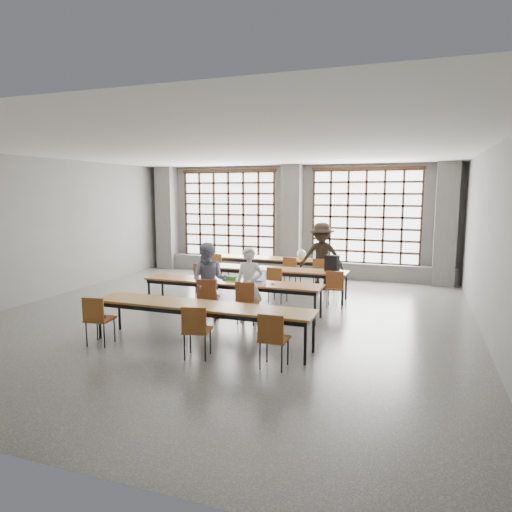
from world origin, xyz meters
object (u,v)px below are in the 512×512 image
Objects in this scene: chair_near_right at (273,335)px; student_back at (321,256)px; chair_back_right at (320,271)px; chair_front_right at (247,298)px; desk_row_c at (232,284)px; chair_back_left at (219,265)px; chair_back_mid at (291,269)px; desk_row_d at (201,308)px; chair_front_left at (208,295)px; desk_row_b at (269,271)px; laptop_back at (318,257)px; chair_near_left at (97,316)px; chair_mid_centre at (276,281)px; phone at (237,282)px; student_male at (249,285)px; chair_near_mid at (196,327)px; red_pouch at (100,316)px; green_box at (231,278)px; plastic_bag at (301,254)px; student_female at (209,281)px; chair_mid_left at (202,276)px; mouse at (273,283)px; desk_row_a at (271,260)px; chair_mid_right at (335,285)px; laptop_front at (257,279)px; backpack at (332,263)px.

student_back reaches higher than chair_near_right.
chair_front_right is (-0.75, -3.65, 0.00)m from chair_back_right.
chair_back_left reaches higher than desk_row_c.
desk_row_d is at bearing -92.40° from chair_back_mid.
student_back is at bearing 78.91° from chair_front_right.
chair_front_left is at bearing -69.03° from chair_back_left.
desk_row_b is 2.06m from laptop_back.
chair_back_right is 1.00× the size of chair_near_left.
phone is (-0.46, -1.36, 0.20)m from chair_mid_centre.
desk_row_b is 2.42m from student_male.
chair_near_mid is at bearing -69.01° from chair_back_left.
student_male reaches higher than red_pouch.
student_back is 3.37m from green_box.
green_box is 3.68m from plastic_bag.
laptop_back reaches higher than green_box.
student_female is (-0.90, 0.13, 0.27)m from chair_front_right.
student_female reaches higher than desk_row_c.
phone is at bearing -96.89° from plastic_bag.
chair_near_right is at bearing -51.78° from chair_mid_left.
desk_row_b is 1.91m from desk_row_c.
phone is at bearing 48.84° from chair_front_left.
desk_row_c is at bearing -116.83° from student_back.
student_back is (-0.47, 5.88, 0.38)m from chair_near_right.
chair_near_mid is 6.44m from plastic_bag.
chair_near_mid is at bearing -71.00° from desk_row_d.
chair_mid_left is at bearing 128.22° from chair_near_right.
chair_near_left is 8.98× the size of mouse.
chair_front_left is 0.57× the size of student_male.
chair_front_right is at bearing -44.38° from chair_mid_left.
chair_back_right is 8.98× the size of mouse.
plastic_bag is at bearing 3.18° from desk_row_a.
chair_mid_centre is 1.00× the size of chair_near_right.
desk_row_a is 4.55× the size of chair_near_mid.
chair_back_left is 4.13m from chair_mid_right.
laptop_front is (2.23, -2.91, 0.25)m from chair_back_left.
chair_near_mid is at bearing -98.83° from mouse.
desk_row_b is at bearing -30.44° from chair_back_left.
student_back is (0.81, 5.88, 0.38)m from chair_near_mid.
chair_front_right is at bearing 79.02° from desk_row_d.
desk_row_a is 4.55× the size of chair_near_left.
chair_mid_left reaches higher than green_box.
student_back is at bearing 49.02° from desk_row_b.
chair_back_mid is 1.75m from backpack.
mouse is (0.35, 0.48, -0.03)m from student_male.
green_box is at bearing -86.62° from desk_row_a.
chair_near_left is at bearing -110.91° from laptop_back.
chair_near_mid is at bearing -89.98° from chair_back_mid.
desk_row_d is 0.68m from chair_near_mid.
chair_back_mid and chair_mid_right have the same top height.
backpack reaches higher than green_box.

